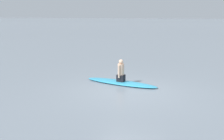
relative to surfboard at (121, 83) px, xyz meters
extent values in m
plane|color=gray|center=(0.69, -0.85, -0.05)|extent=(400.00, 400.00, 0.00)
ellipsoid|color=#339EC6|center=(0.00, 0.00, 0.00)|extent=(3.20, 1.03, 0.10)
cube|color=black|center=(0.00, 0.00, 0.19)|extent=(0.32, 0.27, 0.28)
cylinder|color=#D6AD8E|center=(0.00, 0.00, 0.54)|extent=(0.28, 0.28, 0.46)
sphere|color=#D6AD8E|center=(0.00, 0.00, 0.85)|extent=(0.19, 0.19, 0.19)
cylinder|color=#D6AD8E|center=(0.01, 0.16, 0.48)|extent=(0.08, 0.08, 0.51)
cylinder|color=#D6AD8E|center=(-0.01, -0.16, 0.48)|extent=(0.08, 0.08, 0.51)
camera|label=1|loc=(4.16, -9.68, 2.68)|focal=43.17mm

